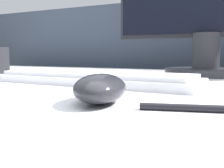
# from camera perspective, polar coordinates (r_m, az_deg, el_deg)

# --- Properties ---
(partition_panel) EXTENTS (5.00, 0.03, 1.05)m
(partition_panel) POSITION_cam_1_polar(r_m,az_deg,el_deg) (1.23, 19.62, -7.14)
(partition_panel) COLOR #333D4C
(partition_panel) RESTS_ON ground_plane
(computer_mouse_near) EXTENTS (0.10, 0.13, 0.04)m
(computer_mouse_near) POSITION_cam_1_polar(r_m,az_deg,el_deg) (0.33, -2.59, -0.91)
(computer_mouse_near) COLOR #232328
(computer_mouse_near) RESTS_ON desk
(keyboard) EXTENTS (0.44, 0.15, 0.02)m
(keyboard) POSITION_cam_1_polar(r_m,az_deg,el_deg) (0.55, -3.97, 1.28)
(keyboard) COLOR white
(keyboard) RESTS_ON desk
(pen) EXTENTS (0.13, 0.04, 0.01)m
(pen) POSITION_cam_1_polar(r_m,az_deg,el_deg) (0.29, 19.35, -5.05)
(pen) COLOR black
(pen) RESTS_ON desk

